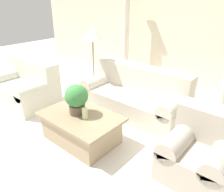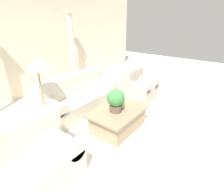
{
  "view_description": "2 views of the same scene",
  "coord_description": "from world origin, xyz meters",
  "px_view_note": "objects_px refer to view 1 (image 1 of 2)",
  "views": [
    {
      "loc": [
        2.16,
        -2.28,
        2.09
      ],
      "look_at": [
        0.16,
        0.07,
        0.66
      ],
      "focal_mm": 35.0,
      "sensor_mm": 36.0,
      "label": 1
    },
    {
      "loc": [
        -2.63,
        -2.22,
        2.17
      ],
      "look_at": [
        0.18,
        -0.06,
        0.58
      ],
      "focal_mm": 28.0,
      "sensor_mm": 36.0,
      "label": 2
    }
  ],
  "objects_px": {
    "sofa_long": "(135,96)",
    "potted_plant": "(76,98)",
    "loveseat": "(27,86)",
    "coffee_table": "(81,127)",
    "armchair": "(200,151)",
    "floor_lamp": "(92,36)"
  },
  "relations": [
    {
      "from": "coffee_table",
      "to": "floor_lamp",
      "type": "bearing_deg",
      "value": 126.85
    },
    {
      "from": "coffee_table",
      "to": "potted_plant",
      "type": "bearing_deg",
      "value": 170.12
    },
    {
      "from": "sofa_long",
      "to": "potted_plant",
      "type": "xyz_separation_m",
      "value": [
        -0.18,
        -1.27,
        0.36
      ]
    },
    {
      "from": "coffee_table",
      "to": "armchair",
      "type": "xyz_separation_m",
      "value": [
        1.65,
        0.47,
        0.12
      ]
    },
    {
      "from": "armchair",
      "to": "coffee_table",
      "type": "bearing_deg",
      "value": -164.07
    },
    {
      "from": "loveseat",
      "to": "coffee_table",
      "type": "xyz_separation_m",
      "value": [
        1.91,
        -0.21,
        -0.13
      ]
    },
    {
      "from": "potted_plant",
      "to": "floor_lamp",
      "type": "xyz_separation_m",
      "value": [
        -0.83,
        1.2,
        0.65
      ]
    },
    {
      "from": "coffee_table",
      "to": "armchair",
      "type": "relative_size",
      "value": 1.44
    },
    {
      "from": "loveseat",
      "to": "floor_lamp",
      "type": "height_order",
      "value": "floor_lamp"
    },
    {
      "from": "potted_plant",
      "to": "armchair",
      "type": "height_order",
      "value": "potted_plant"
    },
    {
      "from": "loveseat",
      "to": "sofa_long",
      "type": "bearing_deg",
      "value": 28.05
    },
    {
      "from": "coffee_table",
      "to": "potted_plant",
      "type": "xyz_separation_m",
      "value": [
        -0.08,
        0.01,
        0.48
      ]
    },
    {
      "from": "loveseat",
      "to": "floor_lamp",
      "type": "distance_m",
      "value": 1.74
    },
    {
      "from": "coffee_table",
      "to": "potted_plant",
      "type": "distance_m",
      "value": 0.48
    },
    {
      "from": "sofa_long",
      "to": "loveseat",
      "type": "distance_m",
      "value": 2.29
    },
    {
      "from": "loveseat",
      "to": "potted_plant",
      "type": "height_order",
      "value": "potted_plant"
    },
    {
      "from": "loveseat",
      "to": "floor_lamp",
      "type": "xyz_separation_m",
      "value": [
        1.0,
        1.0,
        1.01
      ]
    },
    {
      "from": "coffee_table",
      "to": "floor_lamp",
      "type": "distance_m",
      "value": 1.89
    },
    {
      "from": "potted_plant",
      "to": "floor_lamp",
      "type": "height_order",
      "value": "floor_lamp"
    },
    {
      "from": "loveseat",
      "to": "armchair",
      "type": "height_order",
      "value": "loveseat"
    },
    {
      "from": "armchair",
      "to": "loveseat",
      "type": "bearing_deg",
      "value": -175.83
    },
    {
      "from": "coffee_table",
      "to": "loveseat",
      "type": "bearing_deg",
      "value": 173.7
    }
  ]
}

